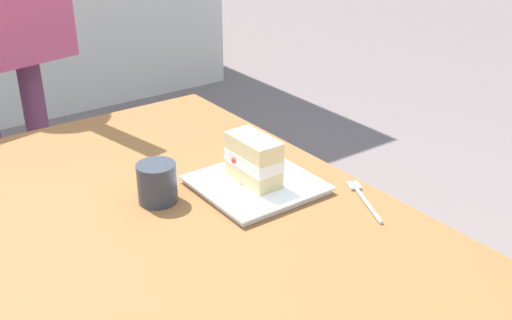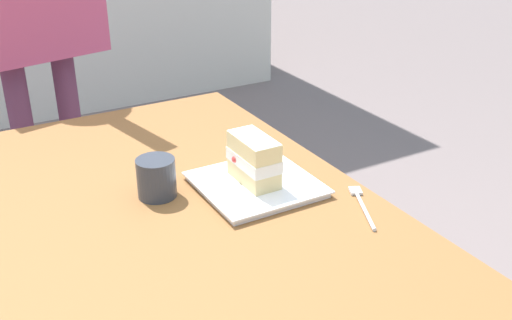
# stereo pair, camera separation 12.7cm
# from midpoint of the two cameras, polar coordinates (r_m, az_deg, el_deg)

# --- Properties ---
(patio_table) EXTENTS (1.30, 1.01, 0.76)m
(patio_table) POSITION_cam_midpoint_polar(r_m,az_deg,el_deg) (1.20, -8.31, -11.26)
(patio_table) COLOR brown
(patio_table) RESTS_ON ground
(dessert_plate) EXTENTS (0.24, 0.24, 0.02)m
(dessert_plate) POSITION_cam_midpoint_polar(r_m,az_deg,el_deg) (1.29, 2.81, -2.41)
(dessert_plate) COLOR white
(dessert_plate) RESTS_ON patio_table
(cake_slice) EXTENTS (0.13, 0.08, 0.10)m
(cake_slice) POSITION_cam_midpoint_polar(r_m,az_deg,el_deg) (1.27, 2.65, -0.02)
(cake_slice) COLOR #EAD18C
(cake_slice) RESTS_ON dessert_plate
(dessert_fork) EXTENTS (0.16, 0.09, 0.01)m
(dessert_fork) POSITION_cam_midpoint_polar(r_m,az_deg,el_deg) (1.26, 12.80, -4.15)
(dessert_fork) COLOR silver
(dessert_fork) RESTS_ON patio_table
(coffee_cup) EXTENTS (0.08, 0.08, 0.08)m
(coffee_cup) POSITION_cam_midpoint_polar(r_m,az_deg,el_deg) (1.25, -6.52, -1.69)
(coffee_cup) COLOR #333842
(coffee_cup) RESTS_ON patio_table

